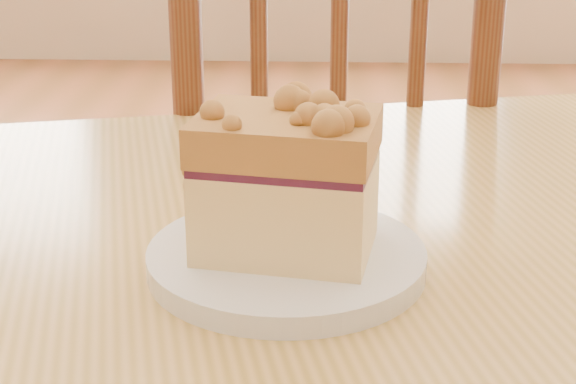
{
  "coord_description": "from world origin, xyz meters",
  "views": [
    {
      "loc": [
        0.21,
        -0.62,
        1.05
      ],
      "look_at": [
        0.18,
        0.01,
        0.8
      ],
      "focal_mm": 55.0,
      "sensor_mm": 36.0,
      "label": 1
    }
  ],
  "objects_px": {
    "cafe_table_main": "(226,350)",
    "cake_slice": "(286,177)",
    "cafe_chair_main": "(318,236)",
    "plate": "(286,260)"
  },
  "relations": [
    {
      "from": "cafe_table_main",
      "to": "cafe_chair_main",
      "type": "relative_size",
      "value": 1.2
    },
    {
      "from": "cafe_table_main",
      "to": "cake_slice",
      "type": "relative_size",
      "value": 8.24
    },
    {
      "from": "cafe_table_main",
      "to": "cafe_chair_main",
      "type": "height_order",
      "value": "cafe_chair_main"
    },
    {
      "from": "cafe_table_main",
      "to": "cake_slice",
      "type": "height_order",
      "value": "cake_slice"
    },
    {
      "from": "cafe_table_main",
      "to": "cake_slice",
      "type": "distance_m",
      "value": 0.21
    },
    {
      "from": "cafe_chair_main",
      "to": "plate",
      "type": "bearing_deg",
      "value": 79.67
    },
    {
      "from": "cafe_chair_main",
      "to": "cake_slice",
      "type": "relative_size",
      "value": 6.84
    },
    {
      "from": "plate",
      "to": "cake_slice",
      "type": "distance_m",
      "value": 0.07
    },
    {
      "from": "cafe_table_main",
      "to": "cake_slice",
      "type": "bearing_deg",
      "value": -64.64
    },
    {
      "from": "cake_slice",
      "to": "cafe_table_main",
      "type": "bearing_deg",
      "value": 138.51
    }
  ]
}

